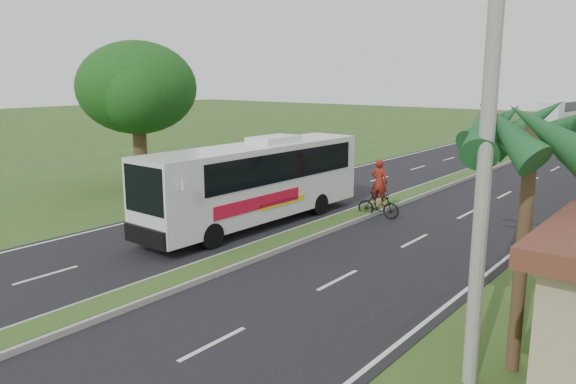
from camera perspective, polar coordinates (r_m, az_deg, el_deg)
The scene contains 11 objects.
ground at distance 15.40m, azimuth -16.94°, elevation -10.94°, with size 180.00×180.00×0.00m, color #30531E.
road_asphalt at distance 30.89m, azimuth 14.94°, elevation 0.55°, with size 14.00×160.00×0.02m, color black.
median_strip at distance 30.88m, azimuth 14.95°, elevation 0.72°, with size 1.20×160.00×0.18m.
lane_edge_left at distance 34.03m, azimuth 4.56°, elevation 1.91°, with size 0.12×160.00×0.01m, color silver.
lane_edge_right at distance 28.99m, azimuth 27.16°, elevation -1.11°, with size 0.12×160.00×0.01m, color silver.
palm_verge_a at distance 11.35m, azimuth 23.59°, elevation 5.36°, with size 2.40×2.40×5.45m.
shade_tree at distance 29.95m, azimuth -15.18°, elevation 9.87°, with size 6.30×6.00×7.54m.
utility_pole_a at distance 10.48m, azimuth 19.90°, elevation 10.31°, with size 1.60×0.28×11.00m.
coach_bus_main at distance 21.99m, azimuth -3.15°, elevation 1.46°, with size 2.46×10.64×3.42m.
coach_bus_far at distance 70.14m, azimuth 26.22°, elevation 7.25°, with size 3.15×10.65×3.06m.
motorcyclist at distance 23.42m, azimuth 9.20°, elevation -0.44°, with size 1.84×0.76×2.47m.
Camera 1 is at (11.85, -7.93, 5.82)m, focal length 35.00 mm.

